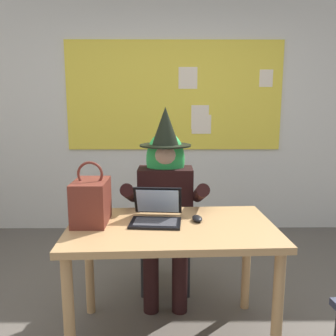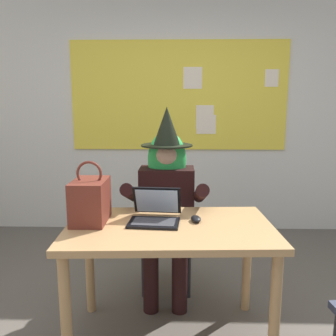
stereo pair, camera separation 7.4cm
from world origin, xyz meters
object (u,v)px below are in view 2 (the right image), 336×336
object	(u,v)px
desk_main	(170,241)
person_costumed	(167,192)
laptop	(155,214)
handbag	(90,200)
chair_at_desk	(167,223)
computer_mouse	(196,219)

from	to	relation	value
desk_main	person_costumed	distance (m)	0.63
laptop	handbag	bearing A→B (deg)	-172.71
desk_main	chair_at_desk	bearing A→B (deg)	92.69
computer_mouse	handbag	size ratio (longest dim) A/B	0.28
desk_main	computer_mouse	world-z (taller)	computer_mouse
person_costumed	handbag	world-z (taller)	person_costumed
chair_at_desk	person_costumed	xyz separation A→B (m)	(-0.00, -0.12, 0.29)
laptop	desk_main	bearing A→B (deg)	-34.35
desk_main	handbag	bearing A→B (deg)	173.64
desk_main	computer_mouse	size ratio (longest dim) A/B	12.10
chair_at_desk	computer_mouse	world-z (taller)	chair_at_desk
chair_at_desk	person_costumed	distance (m)	0.31
handbag	laptop	bearing A→B (deg)	2.80
handbag	desk_main	bearing A→B (deg)	-6.36
chair_at_desk	laptop	bearing A→B (deg)	-4.57
chair_at_desk	laptop	size ratio (longest dim) A/B	2.77
desk_main	chair_at_desk	distance (m)	0.74
person_costumed	laptop	size ratio (longest dim) A/B	4.42
computer_mouse	person_costumed	bearing A→B (deg)	102.27
desk_main	laptop	world-z (taller)	laptop
handbag	computer_mouse	bearing A→B (deg)	1.29
desk_main	chair_at_desk	size ratio (longest dim) A/B	1.39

